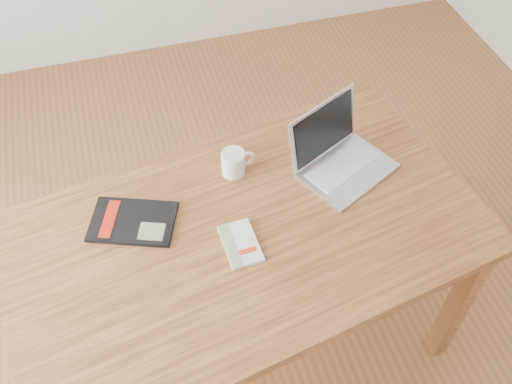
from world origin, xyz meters
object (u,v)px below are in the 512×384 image
object	(u,v)px
desk	(246,248)
laptop	(339,156)
white_guidebook	(240,244)
black_guidebook	(133,222)
coffee_mug	(234,162)

from	to	relation	value
desk	laptop	size ratio (longest dim) A/B	4.18
white_guidebook	desk	bearing A→B (deg)	54.77
black_guidebook	coffee_mug	world-z (taller)	coffee_mug
desk	black_guidebook	size ratio (longest dim) A/B	5.22
desk	white_guidebook	world-z (taller)	white_guidebook
desk	black_guidebook	bearing A→B (deg)	148.60
black_guidebook	coffee_mug	size ratio (longest dim) A/B	2.60
laptop	coffee_mug	size ratio (longest dim) A/B	3.25
desk	coffee_mug	world-z (taller)	coffee_mug
desk	laptop	bearing A→B (deg)	16.04
desk	coffee_mug	distance (m)	0.28
laptop	white_guidebook	bearing A→B (deg)	-176.67
white_guidebook	laptop	distance (m)	0.46
white_guidebook	coffee_mug	xyz separation A→B (m)	(0.06, 0.29, 0.04)
desk	black_guidebook	distance (m)	0.36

